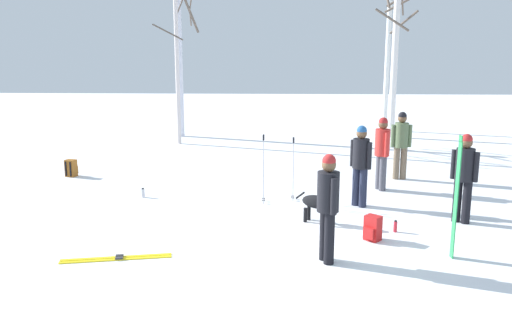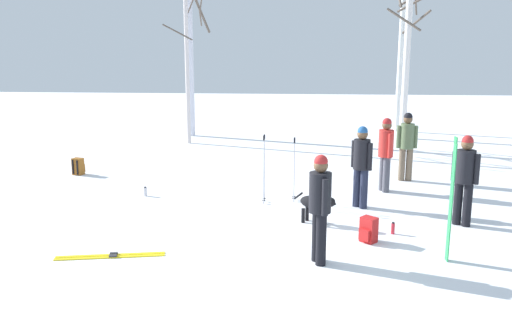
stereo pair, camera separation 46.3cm
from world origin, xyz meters
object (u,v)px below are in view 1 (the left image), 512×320
Objects in this scene: ski_poles_0 at (263,167)px; birch_tree_3 at (389,39)px; birch_tree_1 at (177,48)px; person_0 at (464,172)px; birch_tree_2 at (395,54)px; ski_pair_planted_0 at (456,198)px; person_2 at (401,141)px; person_4 at (328,201)px; person_3 at (361,161)px; water_bottle_1 at (395,226)px; backpack_0 at (71,168)px; backpack_1 at (373,228)px; water_bottle_0 at (143,193)px; dog at (319,203)px; ski_pair_lying_0 at (117,258)px; ski_poles_1 at (293,167)px; birch_tree_0 at (180,48)px; person_1 at (382,149)px.

birch_tree_3 is at bearing 66.48° from ski_poles_0.
person_0 is at bearing -50.41° from birch_tree_1.
birch_tree_3 is at bearing 87.21° from birch_tree_2.
ski_poles_0 is at bearing 135.70° from ski_pair_planted_0.
person_4 is (-2.32, -5.52, 0.00)m from person_2.
person_3 is 1.90m from water_bottle_1.
backpack_0 and backpack_1 have the same top height.
dog is at bearing -23.58° from water_bottle_0.
dog is at bearing -63.84° from birch_tree_1.
water_bottle_0 is at bearing 150.18° from ski_pair_planted_0.
birch_tree_2 is (7.61, 1.71, -0.25)m from birch_tree_1.
dog is at bearing -30.18° from backpack_0.
ski_pair_lying_0 is 6.17m from backpack_0.
ski_poles_1 is at bearing 50.46° from ski_pair_lying_0.
water_bottle_0 is at bearing 178.50° from ski_poles_1.
ski_poles_0 is at bearing 175.11° from person_3.
birch_tree_1 is at bearing -82.45° from birch_tree_0.
person_0 is 3.42m from person_4.
ski_poles_1 is at bearing 156.09° from person_0.
water_bottle_1 is 13.02m from birch_tree_3.
birch_tree_3 is (2.57, 10.73, 2.61)m from person_3.
ski_pair_lying_0 is at bearing -116.31° from birch_tree_3.
birch_tree_3 is at bearing 23.81° from birch_tree_1.
birch_tree_3 is at bearing 80.13° from water_bottle_1.
birch_tree_2 reaches higher than backpack_1.
ski_poles_0 is 0.68m from ski_poles_1.
water_bottle_0 is 0.04× the size of birch_tree_2.
water_bottle_0 is 0.97× the size of water_bottle_1.
ski_pair_planted_0 is at bearing -96.86° from birch_tree_2.
person_1 is at bearing 24.97° from ski_poles_1.
ski_pair_lying_0 is at bearing -85.32° from birch_tree_1.
ski_pair_planted_0 is (-0.73, -1.82, 0.00)m from person_0.
person_3 is 2.04m from ski_poles_0.
birch_tree_3 is at bearing 40.85° from backpack_0.
water_bottle_0 is (-4.65, 2.55, -0.11)m from backpack_1.
ski_pair_lying_0 is (-4.27, -3.10, -0.97)m from person_3.
ski_poles_0 is 3.11m from water_bottle_1.
dog is 11.41m from birch_tree_0.
person_3 is at bearing -5.78° from water_bottle_0.
birch_tree_1 is 7.80m from birch_tree_2.
birch_tree_0 is (-4.38, 12.03, 2.26)m from person_4.
person_0 reaches higher than water_bottle_0.
person_4 is 0.25× the size of birch_tree_3.
person_4 is 11.44m from birch_tree_1.
birch_tree_3 reaches higher than water_bottle_0.
ski_pair_planted_0 reaches higher than person_4.
water_bottle_0 is (-4.72, 0.48, -0.88)m from person_3.
person_2 is 9.62m from birch_tree_0.
person_3 is 3.03m from ski_pair_planted_0.
backpack_1 is 2.06× the size of water_bottle_0.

